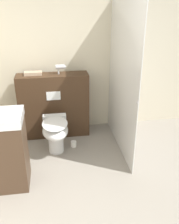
{
  "coord_description": "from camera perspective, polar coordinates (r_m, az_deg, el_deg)",
  "views": [
    {
      "loc": [
        -0.35,
        -1.8,
        2.2
      ],
      "look_at": [
        0.14,
        1.39,
        0.7
      ],
      "focal_mm": 40.0,
      "sensor_mm": 36.0,
      "label": 1
    }
  ],
  "objects": [
    {
      "name": "wall_back",
      "position": [
        4.27,
        -3.95,
        12.02
      ],
      "size": [
        8.0,
        0.06,
        2.5
      ],
      "color": "beige",
      "rests_on": "ground_plane"
    },
    {
      "name": "partition_panel",
      "position": [
        4.22,
        -8.09,
        1.47
      ],
      "size": [
        1.15,
        0.33,
        1.08
      ],
      "color": "#3D2819",
      "rests_on": "ground_plane"
    },
    {
      "name": "shower_glass",
      "position": [
        3.68,
        7.4,
        7.09
      ],
      "size": [
        0.04,
        1.51,
        2.17
      ],
      "color": "silver",
      "rests_on": "ground_plane"
    },
    {
      "name": "toilet",
      "position": [
        3.76,
        -7.8,
        -4.55
      ],
      "size": [
        0.38,
        0.6,
        0.54
      ],
      "color": "white",
      "rests_on": "ground_plane"
    },
    {
      "name": "sink_vanity",
      "position": [
        3.24,
        -19.33,
        -8.37
      ],
      "size": [
        0.58,
        0.45,
        1.13
      ],
      "color": "#473323",
      "rests_on": "ground_plane"
    },
    {
      "name": "hair_drier",
      "position": [
        4.02,
        -6.63,
        10.14
      ],
      "size": [
        0.17,
        0.07,
        0.15
      ],
      "color": "#B7B7BC",
      "rests_on": "partition_panel"
    },
    {
      "name": "folded_towel",
      "position": [
        4.06,
        -12.78,
        8.62
      ],
      "size": [
        0.27,
        0.13,
        0.05
      ],
      "color": "tan",
      "rests_on": "partition_panel"
    },
    {
      "name": "spare_toilet_roll",
      "position": [
        4.05,
        -3.65,
        -7.29
      ],
      "size": [
        0.09,
        0.09,
        0.09
      ],
      "color": "white",
      "rests_on": "ground_plane"
    }
  ]
}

